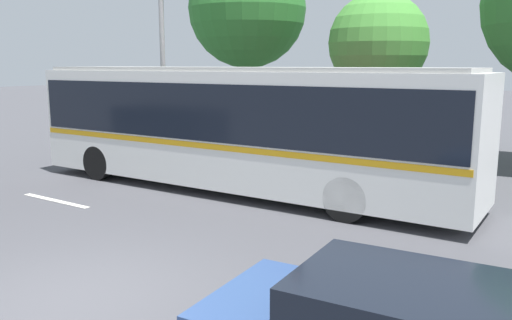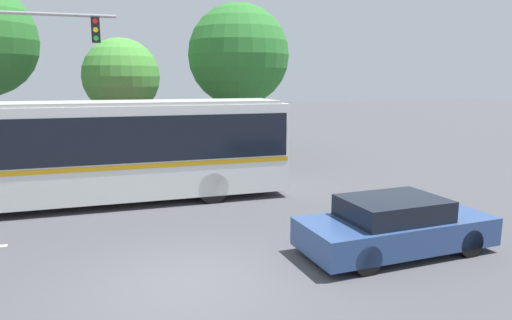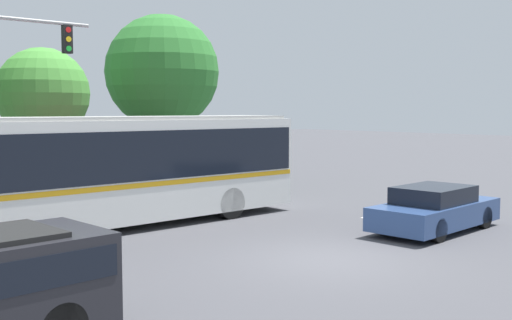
% 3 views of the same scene
% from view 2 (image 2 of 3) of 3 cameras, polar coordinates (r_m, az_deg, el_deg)
% --- Properties ---
extents(ground_plane, '(140.00, 140.00, 0.00)m').
position_cam_2_polar(ground_plane, '(9.23, -8.65, -15.19)').
color(ground_plane, '#444449').
extents(city_bus, '(12.42, 2.72, 3.26)m').
position_cam_2_polar(city_bus, '(15.14, -19.87, 1.63)').
color(city_bus, silver).
rests_on(city_bus, ground).
extents(sedan_foreground, '(4.59, 2.17, 1.30)m').
position_cam_2_polar(sedan_foreground, '(10.90, 17.17, -8.01)').
color(sedan_foreground, navy).
rests_on(sedan_foreground, ground).
extents(flowering_hedge, '(6.49, 1.58, 1.76)m').
position_cam_2_polar(flowering_hedge, '(19.16, -16.16, 0.50)').
color(flowering_hedge, '#286028').
rests_on(flowering_hedge, ground).
extents(street_tree_centre, '(3.55, 3.55, 5.87)m').
position_cam_2_polar(street_tree_centre, '(22.29, -16.68, 10.04)').
color(street_tree_centre, brown).
rests_on(street_tree_centre, ground).
extents(street_tree_right, '(5.19, 5.19, 7.79)m').
position_cam_2_polar(street_tree_right, '(23.74, -2.21, 13.12)').
color(street_tree_right, brown).
rests_on(street_tree_right, ground).
extents(lane_stripe_near, '(2.40, 0.16, 0.01)m').
position_cam_2_polar(lane_stripe_near, '(15.06, 19.76, -5.61)').
color(lane_stripe_near, silver).
rests_on(lane_stripe_near, ground).
extents(lane_stripe_far, '(2.40, 0.16, 0.01)m').
position_cam_2_polar(lane_stripe_far, '(13.88, 15.20, -6.67)').
color(lane_stripe_far, silver).
rests_on(lane_stripe_far, ground).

